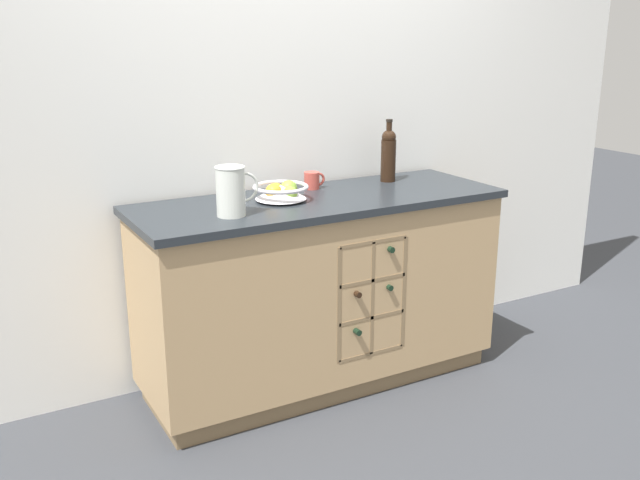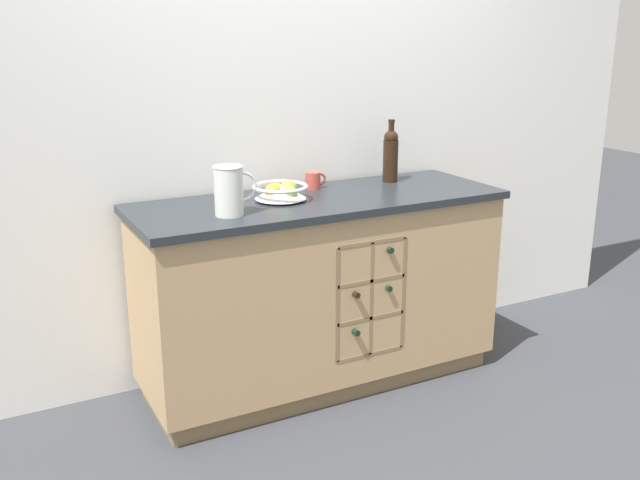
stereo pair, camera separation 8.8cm
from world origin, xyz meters
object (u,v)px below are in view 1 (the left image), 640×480
at_px(fruit_bowl, 281,191).
at_px(standing_wine_bottle, 388,154).
at_px(white_pitcher, 231,190).
at_px(ceramic_mug, 312,180).

relative_size(fruit_bowl, standing_wine_bottle, 0.80).
xyz_separation_m(white_pitcher, standing_wine_bottle, (0.96, 0.26, 0.03)).
distance_m(fruit_bowl, white_pitcher, 0.33).
bearing_deg(fruit_bowl, standing_wine_bottle, 10.01).
height_order(fruit_bowl, ceramic_mug, fruit_bowl).
xyz_separation_m(fruit_bowl, ceramic_mug, (0.24, 0.15, -0.00)).
relative_size(fruit_bowl, white_pitcher, 1.21).
xyz_separation_m(ceramic_mug, standing_wine_bottle, (0.42, -0.03, 0.10)).
distance_m(white_pitcher, standing_wine_bottle, 0.99).
bearing_deg(ceramic_mug, standing_wine_bottle, -4.39).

